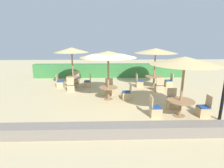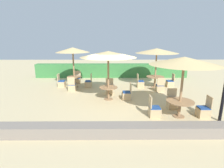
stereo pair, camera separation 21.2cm
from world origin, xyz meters
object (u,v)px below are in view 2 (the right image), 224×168
Objects in this scene: patio_chair_front_right_east at (203,111)px; parasol_center at (108,54)px; round_table_back_right at (155,78)px; round_table_back_left at (74,79)px; patio_chair_front_right_west at (154,111)px; patio_chair_back_right_east at (170,83)px; patio_chair_front_right_north at (172,103)px; patio_chair_back_left_east at (89,83)px; parasol_back_left at (73,50)px; patio_chair_back_left_north at (77,80)px; round_table_center at (108,90)px; patio_chair_center_north at (110,90)px; parasol_front_right at (184,61)px; patio_chair_back_left_south at (72,87)px; patio_chair_back_left_west at (62,83)px; patio_chair_back_right_west at (140,83)px; parasol_back_right at (157,51)px; patio_chair_back_right_south at (160,88)px; round_table_front_right at (180,104)px.

parasol_center is (-4.08, 2.30, 2.21)m from patio_chair_front_right_east.
round_table_back_right is 1.23× the size of round_table_back_left.
patio_chair_front_right_west and patio_chair_back_right_east have the same top height.
patio_chair_front_right_west is 0.31× the size of parasol_center.
patio_chair_back_left_east is (-4.51, 3.86, 0.00)m from patio_chair_front_right_north.
patio_chair_back_left_north is (0.02, 1.00, -2.27)m from parasol_back_left.
patio_chair_front_right_east is at bearing -29.42° from round_table_center.
patio_chair_center_north is (-3.14, -1.55, -0.35)m from round_table_back_right.
patio_chair_front_right_east and patio_chair_front_right_north have the same top height.
parasol_front_right is 4.22m from round_table_center.
patio_chair_back_left_north is (-0.02, 1.92, 0.00)m from patio_chair_back_left_south.
patio_chair_back_right_east is 1.00× the size of patio_chair_back_left_west.
patio_chair_back_right_west and patio_chair_back_left_west have the same top height.
patio_chair_back_left_east is at bearing 179.69° from round_table_back_right.
patio_chair_front_right_north is 0.94× the size of round_table_center.
parasol_back_left is at bearing 89.96° from patio_chair_back_right_east.
patio_chair_back_left_east is (-5.48, 4.88, 0.00)m from patio_chair_front_right_east.
patio_chair_back_left_west reaches higher than round_table_back_right.
parasol_center reaches higher than patio_chair_back_right_east.
parasol_back_right is 2.86× the size of round_table_center.
parasol_back_left is at bearing -90.63° from patio_chair_back_right_west.
parasol_back_left is at bearing 52.91° from patio_chair_front_right_east.
parasol_back_right reaches higher than patio_chair_front_right_west.
parasol_front_right is 5.14m from round_table_back_right.
patio_chair_back_right_west is at bearing -178.79° from round_table_back_right.
patio_chair_front_right_north and patio_chair_back_left_east have the same top height.
patio_chair_back_left_west reaches higher than round_table_back_left.
round_table_back_left reaches higher than round_table_center.
patio_chair_front_right_north and patio_chair_front_right_west have the same top height.
parasol_front_right is 2.97× the size of patio_chair_front_right_east.
patio_chair_back_left_east is at bearing 132.62° from parasol_front_right.
patio_chair_back_left_south is (0.03, -0.92, -2.27)m from parasol_back_left.
round_table_center is 1.04m from patio_chair_center_north.
patio_chair_front_right_east and patio_chair_front_right_west have the same top height.
round_table_back_left is (-4.37, 4.85, 0.30)m from patio_chair_front_right_west.
patio_chair_front_right_east is 4.95m from round_table_back_right.
parasol_back_left is (-5.62, 1.15, 2.27)m from patio_chair_back_right_south.
round_table_center is 4.19m from patio_chair_back_left_west.
patio_chair_back_right_south is at bearing 12.71° from patio_chair_front_right_east.
patio_chair_back_right_west and patio_chair_center_north have the same top height.
parasol_back_left reaches higher than round_table_front_right.
patio_chair_back_left_south is (-2.35, 1.67, -2.21)m from parasol_center.
parasol_back_right is at bearing 91.21° from patio_chair_back_right_west.
patio_chair_front_right_north is at bearing 87.13° from parasol_front_right.
patio_chair_back_right_south is 3.55m from round_table_center.
patio_chair_back_left_south reaches higher than round_table_center.
round_table_back_right is 5.90m from parasol_back_left.
patio_chair_back_right_south is 1.00× the size of patio_chair_back_right_west.
parasol_front_right is at bearing -36.00° from patio_chair_back_left_south.
patio_chair_back_left_south is at bearing 144.68° from parasol_center.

